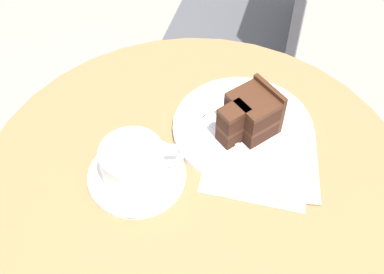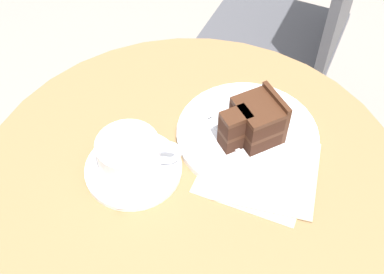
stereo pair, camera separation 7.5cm
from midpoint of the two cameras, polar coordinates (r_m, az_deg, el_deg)
name	(u,v)px [view 1 (the left image)]	position (r m, az deg, el deg)	size (l,w,h in m)	color
cafe_table	(196,220)	(0.86, -2.11, -9.92)	(0.69, 0.69, 0.74)	olive
saucer	(137,176)	(0.76, -9.36, -4.73)	(0.15, 0.15, 0.01)	white
coffee_cup	(134,162)	(0.73, -9.85, -3.13)	(0.13, 0.10, 0.06)	white
teaspoon	(147,201)	(0.72, -8.39, -7.68)	(0.09, 0.06, 0.00)	silver
cake_plate	(243,128)	(0.81, 3.41, 0.95)	(0.24, 0.24, 0.01)	white
cake_slice	(251,114)	(0.77, 4.23, 2.53)	(0.11, 0.09, 0.08)	#381E14
fork	(212,124)	(0.80, -0.31, 1.42)	(0.08, 0.14, 0.00)	silver
napkin	(264,162)	(0.77, 5.80, -3.09)	(0.22, 0.22, 0.00)	beige
cafe_chair	(269,6)	(1.39, 7.57, 15.08)	(0.52, 0.52, 0.96)	#4C4C51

